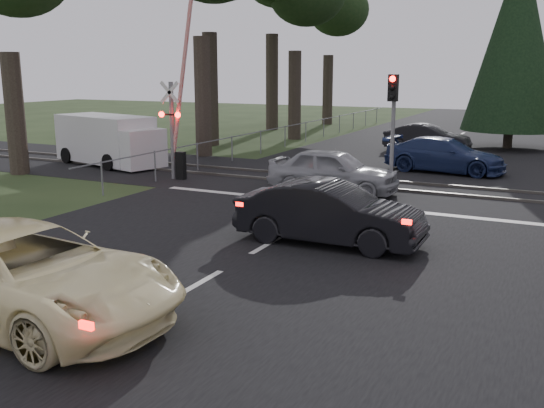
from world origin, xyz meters
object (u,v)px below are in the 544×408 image
Objects in this scene: dark_car_far at (427,138)px; white_van at (111,140)px; crossing_signal at (177,127)px; blue_sedan at (445,155)px; silver_car at (333,171)px; dark_hatchback at (330,213)px; traffic_signal_center at (393,113)px; cream_coupe at (24,274)px.

dark_car_far is 0.73× the size of white_van.
blue_sedan is (9.14, 6.39, -1.33)m from crossing_signal.
crossing_signal is 1.52× the size of silver_car.
dark_hatchback is 18.60m from dark_car_far.
silver_car is (-1.81, -0.78, -2.02)m from traffic_signal_center.
crossing_signal is at bearing -4.83° from white_van.
dark_car_far is at bearing 23.72° from blue_sedan.
cream_coupe is 1.26× the size of dark_hatchback.
dark_hatchback is 1.06× the size of dark_car_far.
dark_hatchback is at bearing -171.55° from dark_car_far.
cream_coupe is at bearing 155.19° from dark_hatchback.
dark_hatchback is (3.05, 6.71, -0.05)m from cream_coupe.
traffic_signal_center is 5.95m from blue_sedan.
dark_hatchback is 0.77× the size of white_van.
cream_coupe is 1.17× the size of blue_sedan.
dark_car_far is (-2.06, 6.23, -0.00)m from blue_sedan.
cream_coupe is (-2.73, -13.52, -1.99)m from traffic_signal_center.
crossing_signal is at bearing 55.11° from dark_hatchback.
traffic_signal_center reaches higher than dark_hatchback.
traffic_signal_center reaches higher than cream_coupe.
crossing_signal is 13.84m from cream_coupe.
white_van is (-13.09, 0.83, -1.68)m from traffic_signal_center.
traffic_signal_center is 0.82× the size of blue_sedan.
silver_car is at bearing 19.13° from dark_hatchback.
blue_sedan is at bearing 81.11° from traffic_signal_center.
crossing_signal is 1.70× the size of traffic_signal_center.
cream_coupe reaches higher than dark_hatchback.
silver_car is 0.92× the size of blue_sedan.
traffic_signal_center is 0.68× the size of white_van.
traffic_signal_center is at bearing 11.19° from white_van.
white_van is at bearing 81.55° from silver_car.
cream_coupe is (5.55, -12.62, -1.25)m from crossing_signal.
crossing_signal is at bearing 90.65° from silver_car.
traffic_signal_center is 2.83m from silver_car.
traffic_signal_center is at bearing -67.01° from silver_car.
traffic_signal_center reaches higher than blue_sedan.
silver_car is 12.53m from dark_car_far.
crossing_signal is 8.36m from traffic_signal_center.
traffic_signal_center is 13.23m from white_van.
silver_car is (6.46, 0.11, -1.28)m from crossing_signal.
cream_coupe is 1.33× the size of dark_car_far.
white_van is at bearing 38.52° from cream_coupe.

